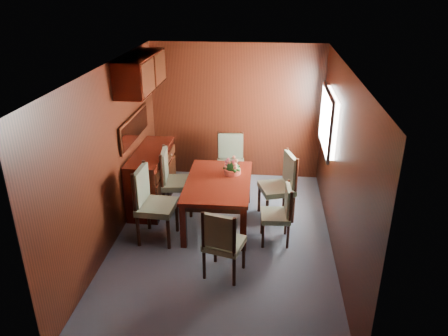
# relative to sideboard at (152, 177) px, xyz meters

# --- Properties ---
(ground) EXTENTS (4.50, 4.50, 0.00)m
(ground) POSITION_rel_sideboard_xyz_m (1.25, -1.00, -0.45)
(ground) COLOR #404A57
(ground) RESTS_ON ground
(room_shell) EXTENTS (3.06, 4.52, 2.41)m
(room_shell) POSITION_rel_sideboard_xyz_m (1.15, -0.67, 1.18)
(room_shell) COLOR black
(room_shell) RESTS_ON ground
(sideboard) EXTENTS (0.48, 1.40, 0.90)m
(sideboard) POSITION_rel_sideboard_xyz_m (0.00, 0.00, 0.00)
(sideboard) COLOR black
(sideboard) RESTS_ON ground
(dining_table) EXTENTS (0.94, 1.50, 0.70)m
(dining_table) POSITION_rel_sideboard_xyz_m (1.13, -0.52, 0.15)
(dining_table) COLOR black
(dining_table) RESTS_ON ground
(chair_left_near) EXTENTS (0.52, 0.54, 1.08)m
(chair_left_near) POSITION_rel_sideboard_xyz_m (0.26, -1.03, 0.15)
(chair_left_near) COLOR black
(chair_left_near) RESTS_ON ground
(chair_left_far) EXTENTS (0.52, 0.54, 1.03)m
(chair_left_far) POSITION_rel_sideboard_xyz_m (0.39, -0.23, 0.12)
(chair_left_far) COLOR black
(chair_left_far) RESTS_ON ground
(chair_right_near) EXTENTS (0.41, 0.43, 0.86)m
(chair_right_near) POSITION_rel_sideboard_xyz_m (2.03, -0.93, 0.03)
(chair_right_near) COLOR black
(chair_right_near) RESTS_ON ground
(chair_right_far) EXTENTS (0.59, 0.61, 1.04)m
(chair_right_far) POSITION_rel_sideboard_xyz_m (2.06, -0.24, 0.13)
(chair_right_far) COLOR black
(chair_right_far) RESTS_ON ground
(chair_head) EXTENTS (0.53, 0.52, 0.93)m
(chair_head) POSITION_rel_sideboard_xyz_m (1.32, -1.80, 0.07)
(chair_head) COLOR black
(chair_head) RESTS_ON ground
(chair_foot) EXTENTS (0.51, 0.49, 0.98)m
(chair_foot) POSITION_rel_sideboard_xyz_m (1.20, 0.69, 0.09)
(chair_foot) COLOR black
(chair_foot) RESTS_ON ground
(flower_centerpiece) EXTENTS (0.27, 0.27, 0.27)m
(flower_centerpiece) POSITION_rel_sideboard_xyz_m (1.31, -0.26, 0.37)
(flower_centerpiece) COLOR #C54E3C
(flower_centerpiece) RESTS_ON dining_table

